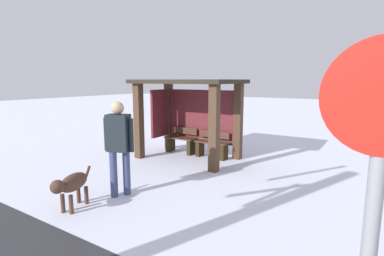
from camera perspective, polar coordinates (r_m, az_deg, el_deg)
name	(u,v)px	position (r m, az deg, el deg)	size (l,w,h in m)	color
ground_plane	(188,158)	(8.48, -0.75, -5.86)	(60.00, 60.00, 0.00)	white
bus_shelter	(189,103)	(8.39, -0.64, 4.96)	(2.87, 1.86, 2.23)	#442E1E
bench_left_inside	(181,142)	(9.05, -2.14, -2.70)	(0.99, 0.42, 0.77)	#462E1E
bench_center_inside	(212,146)	(8.49, 3.91, -3.51)	(0.99, 0.37, 0.76)	#4B2F20
person_walking	(119,141)	(5.72, -13.99, -2.49)	(0.60, 0.40, 1.83)	#1C2429
dog	(72,184)	(5.52, -22.30, -10.06)	(0.45, 0.97, 0.64)	#4B3124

